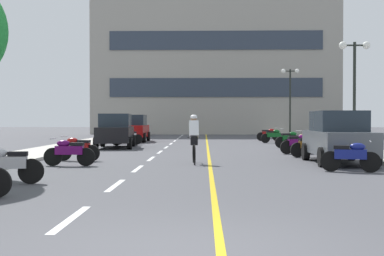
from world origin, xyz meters
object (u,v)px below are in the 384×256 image
object	(u,v)px
street_lamp_far	(290,87)
motorcycle_6	(310,145)
parked_car_mid	(115,131)
motorcycle_8	(300,142)
parked_car_far	(134,128)
motorcycle_4	(69,152)
motorcycle_11	(129,136)
motorcycle_10	(126,137)
motorcycle_3	(351,156)
motorcycle_13	(269,134)
street_lamp_mid	(355,70)
cyclist_rider	(194,138)
motorcycle_9	(290,139)
motorcycle_7	(299,143)
motorcycle_12	(274,136)
parked_car_near	(338,137)
motorcycle_2	(6,164)
motorcycle_5	(77,148)

from	to	relation	value
street_lamp_far	motorcycle_6	xyz separation A→B (m)	(-2.67, -20.95, -3.61)
parked_car_mid	motorcycle_8	size ratio (longest dim) A/B	2.56
parked_car_far	motorcycle_4	distance (m)	18.10
motorcycle_6	motorcycle_11	distance (m)	13.92
street_lamp_far	motorcycle_10	bearing A→B (deg)	-133.80
motorcycle_3	motorcycle_13	bearing A→B (deg)	89.20
street_lamp_mid	motorcycle_10	distance (m)	13.24
motorcycle_10	cyclist_rider	world-z (taller)	cyclist_rider
cyclist_rider	parked_car_mid	bearing A→B (deg)	114.53
motorcycle_8	parked_car_mid	bearing A→B (deg)	161.46
street_lamp_far	motorcycle_9	size ratio (longest dim) A/B	3.32
parked_car_mid	motorcycle_7	xyz separation A→B (m)	(8.90, -4.59, -0.44)
parked_car_mid	motorcycle_7	distance (m)	10.02
motorcycle_12	cyclist_rider	xyz separation A→B (m)	(-4.82, -15.38, 0.41)
motorcycle_6	cyclist_rider	xyz separation A→B (m)	(-4.63, -3.08, 0.41)
parked_car_near	motorcycle_11	world-z (taller)	parked_car_near
motorcycle_11	cyclist_rider	distance (m)	14.41
street_lamp_far	parked_car_near	bearing A→B (deg)	-95.53
street_lamp_mid	motorcycle_8	distance (m)	4.21
parked_car_far	cyclist_rider	distance (m)	17.64
motorcycle_10	cyclist_rider	size ratio (longest dim) A/B	0.93
parked_car_far	motorcycle_7	world-z (taller)	parked_car_far
street_lamp_far	motorcycle_10	world-z (taller)	street_lamp_far
street_lamp_mid	street_lamp_far	distance (m)	17.45
motorcycle_2	motorcycle_8	bearing A→B (deg)	53.23
motorcycle_2	motorcycle_8	world-z (taller)	same
motorcycle_8	motorcycle_5	bearing A→B (deg)	-149.05
motorcycle_13	motorcycle_9	bearing A→B (deg)	-89.65
motorcycle_2	cyclist_rider	distance (m)	7.19
street_lamp_mid	motorcycle_2	bearing A→B (deg)	-133.54
street_lamp_far	motorcycle_7	bearing A→B (deg)	-98.32
parked_car_far	motorcycle_4	world-z (taller)	parked_car_far
motorcycle_10	motorcycle_2	bearing A→B (deg)	-90.35
cyclist_rider	motorcycle_10	bearing A→B (deg)	109.25
parked_car_mid	motorcycle_5	world-z (taller)	parked_car_mid
motorcycle_7	street_lamp_far	bearing A→B (deg)	81.68
motorcycle_10	parked_car_near	bearing A→B (deg)	-52.15
parked_car_far	motorcycle_6	xyz separation A→B (m)	(9.06, -14.00, -0.44)
street_lamp_mid	parked_car_near	bearing A→B (deg)	-110.63
motorcycle_9	motorcycle_12	bearing A→B (deg)	91.54
motorcycle_6	parked_car_far	bearing A→B (deg)	122.93
motorcycle_2	motorcycle_11	xyz separation A→B (m)	(0.02, 19.49, 0.00)
motorcycle_8	motorcycle_9	bearing A→B (deg)	88.04
motorcycle_11	motorcycle_12	xyz separation A→B (m)	(9.11, 1.63, 0.00)
motorcycle_7	motorcycle_11	size ratio (longest dim) A/B	1.01
motorcycle_9	motorcycle_13	world-z (taller)	same
parked_car_near	motorcycle_10	distance (m)	14.99
motorcycle_5	motorcycle_10	bearing A→B (deg)	89.46
motorcycle_8	motorcycle_7	bearing A→B (deg)	-102.18
motorcycle_12	parked_car_far	bearing A→B (deg)	169.62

